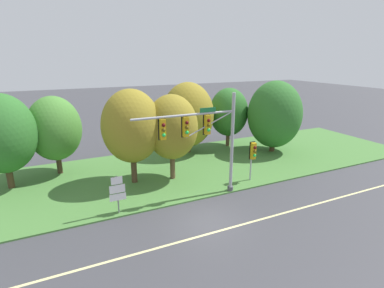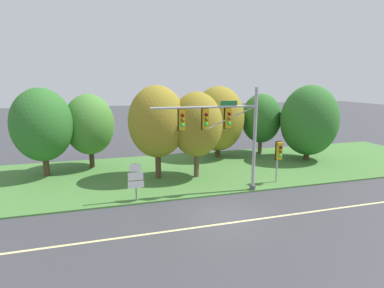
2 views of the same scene
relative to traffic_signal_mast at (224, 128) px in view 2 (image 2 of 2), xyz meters
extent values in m
plane|color=#3D3D42|center=(-1.10, -2.73, -4.41)|extent=(160.00, 160.00, 0.00)
cube|color=beige|center=(-1.10, -3.93, -4.40)|extent=(36.00, 0.16, 0.01)
cube|color=#477A38|center=(-1.10, 5.52, -4.36)|extent=(48.00, 11.50, 0.10)
cylinder|color=#9EA0A5|center=(2.12, 0.01, -0.91)|extent=(0.22, 0.22, 6.79)
cylinder|color=#4C4C51|center=(2.12, 0.01, -4.16)|extent=(0.40, 0.40, 0.30)
cylinder|color=#9EA0A5|center=(-1.25, 0.01, 1.30)|extent=(6.75, 0.14, 0.14)
cylinder|color=#9EA0A5|center=(0.44, 0.01, 0.60)|extent=(3.40, 0.08, 1.47)
cube|color=gold|center=(0.24, 0.01, 0.57)|extent=(0.34, 0.28, 1.22)
cube|color=black|center=(0.24, 0.17, 0.57)|extent=(0.46, 0.04, 1.34)
sphere|color=#4C0C0C|center=(0.24, -0.17, 0.87)|extent=(0.22, 0.22, 0.22)
sphere|color=#51420C|center=(0.24, -0.17, 0.57)|extent=(0.22, 0.22, 0.22)
sphere|color=green|center=(0.24, -0.17, 0.27)|extent=(0.22, 0.22, 0.22)
cube|color=gold|center=(-1.25, 0.01, 0.57)|extent=(0.34, 0.28, 1.22)
cube|color=black|center=(-1.25, 0.17, 0.57)|extent=(0.46, 0.04, 1.34)
sphere|color=#4C0C0C|center=(-1.25, -0.17, 0.87)|extent=(0.22, 0.22, 0.22)
sphere|color=#51420C|center=(-1.25, -0.17, 0.57)|extent=(0.22, 0.22, 0.22)
sphere|color=green|center=(-1.25, -0.17, 0.27)|extent=(0.22, 0.22, 0.22)
cube|color=gold|center=(-2.74, 0.01, 0.57)|extent=(0.34, 0.28, 1.22)
cube|color=black|center=(-2.74, 0.17, 0.57)|extent=(0.46, 0.04, 1.34)
sphere|color=#4C0C0C|center=(-2.74, -0.17, 0.87)|extent=(0.22, 0.22, 0.22)
sphere|color=#51420C|center=(-2.74, -0.17, 0.57)|extent=(0.22, 0.22, 0.22)
sphere|color=green|center=(-2.74, -0.17, 0.27)|extent=(0.22, 0.22, 0.22)
cube|color=#196B33|center=(0.24, -0.04, 1.52)|extent=(1.10, 0.04, 0.28)
cylinder|color=#9EA0A5|center=(4.48, 0.95, -2.85)|extent=(0.12, 0.12, 2.91)
cube|color=gold|center=(4.48, 0.75, -1.96)|extent=(0.34, 0.28, 1.22)
cube|color=black|center=(4.48, 0.91, -1.96)|extent=(0.46, 0.04, 1.34)
sphere|color=#4C0C0C|center=(4.48, 0.57, -1.66)|extent=(0.22, 0.22, 0.22)
sphere|color=#51420C|center=(4.48, 0.57, -1.96)|extent=(0.22, 0.22, 0.22)
sphere|color=green|center=(4.48, 0.57, -2.26)|extent=(0.22, 0.22, 0.22)
cylinder|color=slate|center=(-5.58, 0.19, -3.12)|extent=(0.08, 0.08, 2.37)
cube|color=white|center=(-5.58, 0.16, -2.21)|extent=(0.66, 0.03, 0.46)
cube|color=white|center=(-5.58, 0.16, -2.75)|extent=(0.91, 0.03, 0.49)
cube|color=white|center=(-5.58, 0.16, -3.26)|extent=(0.96, 0.03, 0.42)
cylinder|color=#4C3823|center=(-11.74, 7.08, -2.93)|extent=(0.44, 0.44, 2.75)
ellipsoid|color=#2D6B28|center=(-11.74, 7.08, -0.35)|extent=(4.40, 4.40, 5.49)
cylinder|color=#423021|center=(-8.48, 8.59, -3.03)|extent=(0.40, 0.40, 2.56)
ellipsoid|color=#478433|center=(-8.48, 8.59, -0.65)|extent=(4.00, 4.00, 5.00)
cylinder|color=#4C3823|center=(-3.53, 4.30, -2.76)|extent=(0.42, 0.42, 3.09)
ellipsoid|color=olive|center=(-3.53, 4.30, -0.05)|extent=(4.21, 4.21, 5.27)
cylinder|color=brown|center=(-0.70, 3.75, -2.83)|extent=(0.38, 0.38, 2.96)
ellipsoid|color=olive|center=(-0.70, 3.75, -0.29)|extent=(3.84, 3.84, 4.80)
cylinder|color=#4C3823|center=(3.10, 9.21, -3.14)|extent=(0.49, 0.49, 2.34)
ellipsoid|color=olive|center=(3.10, 9.21, -0.63)|extent=(4.89, 4.89, 6.11)
cylinder|color=brown|center=(7.71, 9.36, -3.07)|extent=(0.39, 0.39, 2.47)
ellipsoid|color=#2D6B28|center=(7.71, 9.36, -0.76)|extent=(3.90, 3.90, 4.88)
cylinder|color=#4C3823|center=(10.72, 5.97, -3.19)|extent=(0.51, 0.51, 2.24)
ellipsoid|color=#2D6B28|center=(10.72, 5.97, -0.66)|extent=(5.12, 5.12, 6.40)
camera|label=1|loc=(-8.47, -16.16, 4.72)|focal=28.00mm
camera|label=2|loc=(-7.01, -17.26, 2.81)|focal=28.00mm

